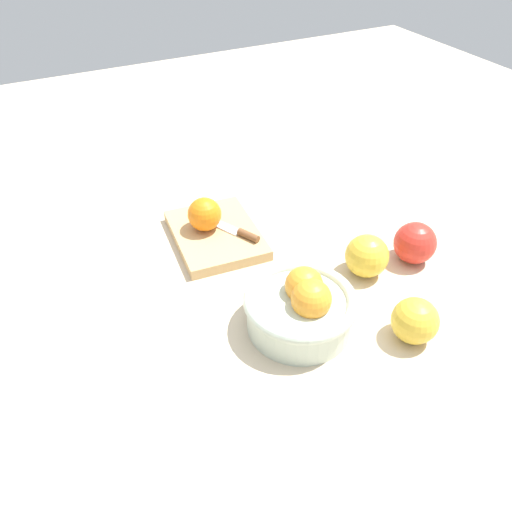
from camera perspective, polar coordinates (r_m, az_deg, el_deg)
ground_plane at (r=0.95m, az=3.88°, el=-0.44°), size 2.40×2.40×0.00m
bowl at (r=0.80m, az=5.07°, el=-5.67°), size 0.18×0.18×0.10m
cutting_board at (r=1.00m, az=-4.50°, el=2.37°), size 0.22×0.17×0.02m
orange_on_board at (r=0.98m, az=-5.77°, el=4.65°), size 0.06×0.06×0.06m
knife at (r=0.98m, az=-2.39°, el=2.90°), size 0.15×0.08×0.01m
apple_front_left at (r=0.97m, az=17.33°, el=1.40°), size 0.08×0.08×0.08m
apple_front_left_2 at (r=0.82m, az=17.32°, el=-6.91°), size 0.07×0.07×0.07m
apple_front_left_3 at (r=0.92m, az=12.28°, el=0.01°), size 0.08×0.08×0.08m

